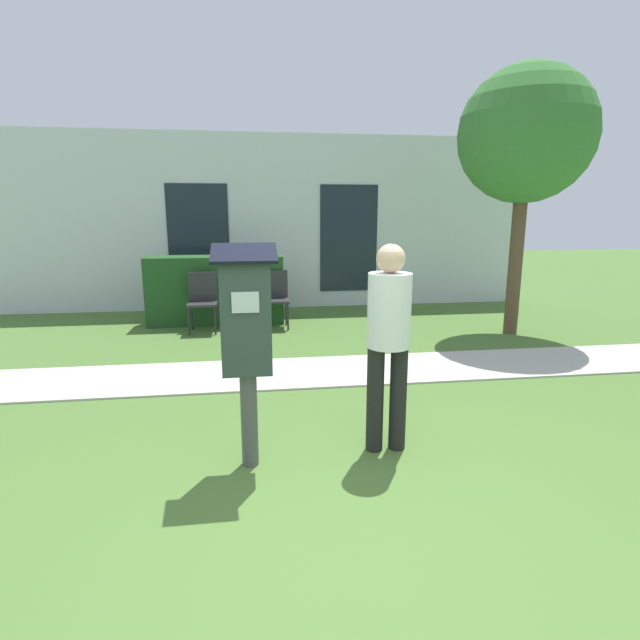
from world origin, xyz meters
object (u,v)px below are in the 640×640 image
at_px(person_standing, 389,332).
at_px(outdoor_chair_left, 203,297).
at_px(parking_meter, 246,328).
at_px(outdoor_chair_middle, 274,294).

xyz_separation_m(person_standing, outdoor_chair_left, (-1.72, 4.21, -0.40)).
distance_m(parking_meter, person_standing, 1.05).
xyz_separation_m(person_standing, outdoor_chair_middle, (-0.62, 4.34, -0.40)).
xyz_separation_m(parking_meter, outdoor_chair_left, (-0.68, 4.31, -0.49)).
bearing_deg(outdoor_chair_left, parking_meter, -67.55).
bearing_deg(parking_meter, outdoor_chair_left, 98.98).
relative_size(person_standing, outdoor_chair_middle, 1.76).
relative_size(person_standing, outdoor_chair_left, 1.76).
bearing_deg(parking_meter, person_standing, 5.24).
bearing_deg(outdoor_chair_middle, outdoor_chair_left, 163.95).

